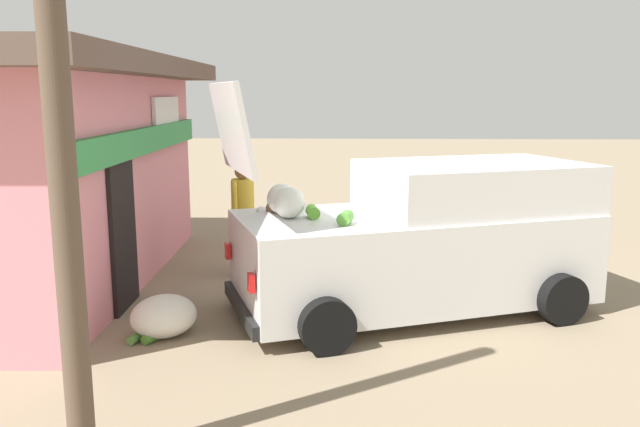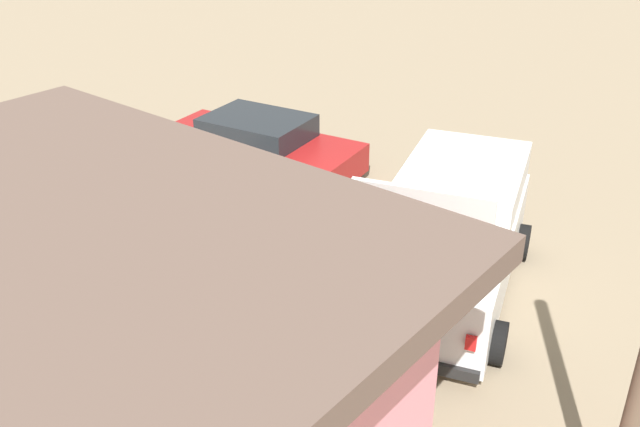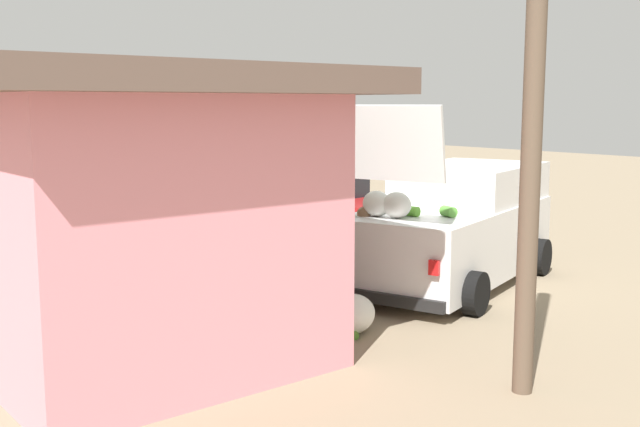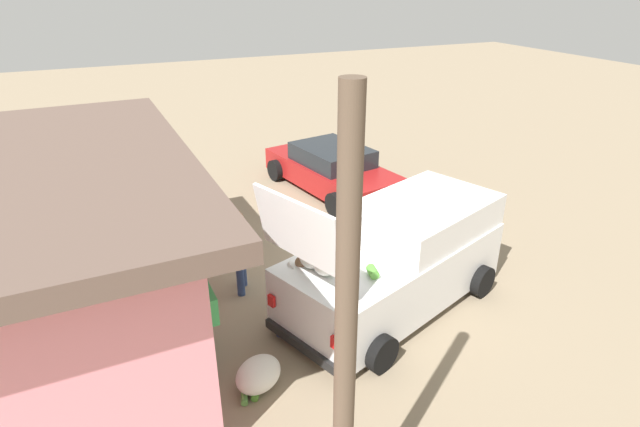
# 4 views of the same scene
# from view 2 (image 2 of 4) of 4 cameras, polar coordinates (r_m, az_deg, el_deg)

# --- Properties ---
(ground_plane) EXTENTS (60.00, 60.00, 0.00)m
(ground_plane) POSITION_cam_2_polar(r_m,az_deg,el_deg) (12.00, 4.54, -4.35)
(ground_plane) COLOR gray
(storefront_bar) EXTENTS (7.23, 4.56, 3.26)m
(storefront_bar) POSITION_cam_2_polar(r_m,az_deg,el_deg) (7.88, -17.29, -9.76)
(storefront_bar) COLOR pink
(storefront_bar) RESTS_ON ground_plane
(delivery_van) EXTENTS (3.33, 4.93, 2.87)m
(delivery_van) POSITION_cam_2_polar(r_m,az_deg,el_deg) (11.20, 10.61, -1.74)
(delivery_van) COLOR white
(delivery_van) RESTS_ON ground_plane
(parked_sedan) EXTENTS (4.72, 2.82, 1.27)m
(parked_sedan) POSITION_cam_2_polar(r_m,az_deg,el_deg) (15.33, -5.04, 5.45)
(parked_sedan) COLOR maroon
(parked_sedan) RESTS_ON ground_plane
(vendor_standing) EXTENTS (0.53, 0.45, 1.70)m
(vendor_standing) POSITION_cam_2_polar(r_m,az_deg,el_deg) (10.18, -4.37, -4.09)
(vendor_standing) COLOR navy
(vendor_standing) RESTS_ON ground_plane
(customer_bending) EXTENTS (0.60, 0.67, 1.40)m
(customer_bending) POSITION_cam_2_polar(r_m,az_deg,el_deg) (9.69, 3.62, -6.93)
(customer_bending) COLOR navy
(customer_bending) RESTS_ON ground_plane
(unloaded_banana_pile) EXTENTS (0.93, 0.94, 0.49)m
(unloaded_banana_pile) POSITION_cam_2_polar(r_m,az_deg,el_deg) (8.96, 6.00, -15.29)
(unloaded_banana_pile) COLOR silver
(unloaded_banana_pile) RESTS_ON ground_plane
(paint_bucket) EXTENTS (0.29, 0.29, 0.40)m
(paint_bucket) POSITION_cam_2_polar(r_m,az_deg,el_deg) (11.70, -9.74, -4.44)
(paint_bucket) COLOR blue
(paint_bucket) RESTS_ON ground_plane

